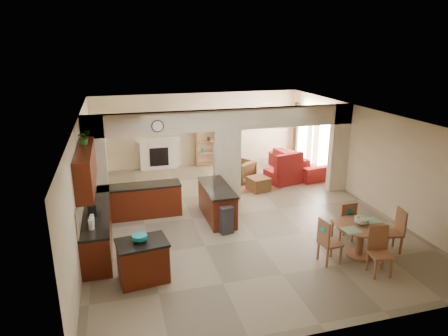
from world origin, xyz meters
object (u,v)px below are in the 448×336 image
object	(u,v)px
sofa	(298,162)
armchair	(241,171)
kitchen_island	(143,261)
dining_table	(361,236)

from	to	relation	value
sofa	armchair	bearing A→B (deg)	91.04
sofa	armchair	distance (m)	2.38
armchair	sofa	bearing A→B (deg)	156.67
armchair	kitchen_island	bearing A→B (deg)	21.90
kitchen_island	dining_table	bearing A→B (deg)	-11.44
sofa	armchair	world-z (taller)	sofa
dining_table	armchair	bearing A→B (deg)	100.27
armchair	dining_table	bearing A→B (deg)	67.71
kitchen_island	sofa	bearing A→B (deg)	35.33
sofa	dining_table	bearing A→B (deg)	159.10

